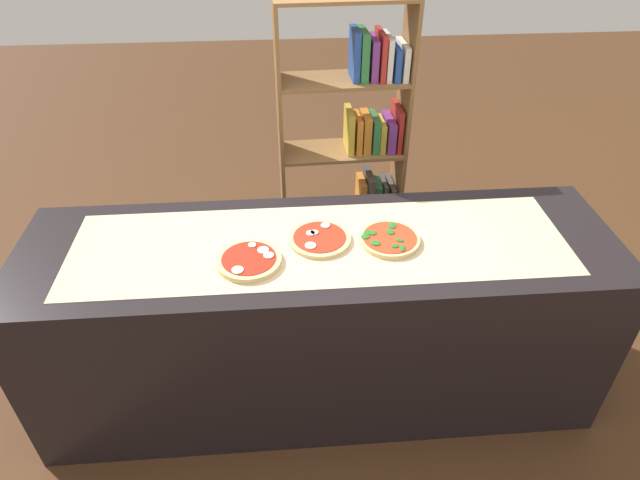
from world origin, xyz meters
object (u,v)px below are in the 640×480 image
Objects in this scene: pizza_spinach_2 at (389,239)px; bookshelf at (357,155)px; pizza_mozzarella_0 at (249,260)px; pizza_mozzarella_1 at (320,238)px.

bookshelf is (-0.00, 0.98, -0.12)m from pizza_spinach_2.
pizza_mozzarella_0 is 1.02× the size of pizza_spinach_2.
pizza_mozzarella_0 is at bearing -118.38° from bookshelf.
pizza_mozzarella_0 is 0.32m from pizza_mozzarella_1.
pizza_mozzarella_1 is at bearing 174.16° from pizza_spinach_2.
pizza_mozzarella_0 is at bearing -156.53° from pizza_mozzarella_1.
bookshelf reaches higher than pizza_mozzarella_1.
pizza_mozzarella_0 is 0.16× the size of bookshelf.
bookshelf is at bearing 90.12° from pizza_spinach_2.
bookshelf reaches higher than pizza_mozzarella_0.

